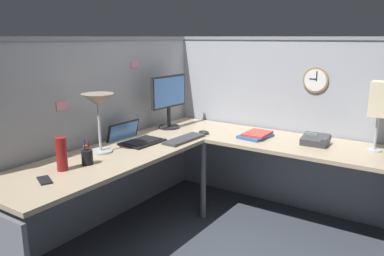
{
  "coord_description": "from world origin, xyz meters",
  "views": [
    {
      "loc": [
        -2.54,
        -1.52,
        1.58
      ],
      "look_at": [
        -0.1,
        0.11,
        0.88
      ],
      "focal_mm": 35.95,
      "sensor_mm": 36.0,
      "label": 1
    }
  ],
  "objects_px": {
    "laptop": "(134,138)",
    "thermos_flask": "(62,154)",
    "computer_mouse": "(204,132)",
    "monitor": "(169,98)",
    "wall_clock": "(316,80)",
    "pen_cup": "(87,157)",
    "keyboard": "(184,139)",
    "cell_phone": "(45,180)",
    "desk_lamp_paper": "(379,101)",
    "office_phone": "(316,140)",
    "book_stack": "(256,135)",
    "desk_lamp_dome": "(98,105)"
  },
  "relations": [
    {
      "from": "laptop",
      "to": "thermos_flask",
      "type": "height_order",
      "value": "thermos_flask"
    },
    {
      "from": "laptop",
      "to": "computer_mouse",
      "type": "distance_m",
      "value": 0.64
    },
    {
      "from": "computer_mouse",
      "to": "monitor",
      "type": "bearing_deg",
      "value": 87.24
    },
    {
      "from": "wall_clock",
      "to": "monitor",
      "type": "bearing_deg",
      "value": 112.94
    },
    {
      "from": "monitor",
      "to": "pen_cup",
      "type": "relative_size",
      "value": 2.78
    },
    {
      "from": "monitor",
      "to": "pen_cup",
      "type": "xyz_separation_m",
      "value": [
        -1.17,
        -0.18,
        -0.24
      ]
    },
    {
      "from": "keyboard",
      "to": "wall_clock",
      "type": "bearing_deg",
      "value": -44.2
    },
    {
      "from": "cell_phone",
      "to": "desk_lamp_paper",
      "type": "relative_size",
      "value": 0.27
    },
    {
      "from": "laptop",
      "to": "office_phone",
      "type": "xyz_separation_m",
      "value": [
        0.73,
        -1.29,
        0.01
      ]
    },
    {
      "from": "book_stack",
      "to": "wall_clock",
      "type": "xyz_separation_m",
      "value": [
        0.38,
        -0.37,
        0.46
      ]
    },
    {
      "from": "desk_lamp_paper",
      "to": "wall_clock",
      "type": "xyz_separation_m",
      "value": [
        0.25,
        0.55,
        0.1
      ]
    },
    {
      "from": "desk_lamp_paper",
      "to": "cell_phone",
      "type": "bearing_deg",
      "value": 139.07
    },
    {
      "from": "desk_lamp_dome",
      "to": "wall_clock",
      "type": "xyz_separation_m",
      "value": [
        1.43,
        -1.16,
        0.12
      ]
    },
    {
      "from": "desk_lamp_dome",
      "to": "desk_lamp_paper",
      "type": "height_order",
      "value": "desk_lamp_paper"
    },
    {
      "from": "monitor",
      "to": "pen_cup",
      "type": "bearing_deg",
      "value": -171.05
    },
    {
      "from": "thermos_flask",
      "to": "pen_cup",
      "type": "bearing_deg",
      "value": -13.75
    },
    {
      "from": "office_phone",
      "to": "book_stack",
      "type": "distance_m",
      "value": 0.5
    },
    {
      "from": "laptop",
      "to": "wall_clock",
      "type": "relative_size",
      "value": 1.8
    },
    {
      "from": "computer_mouse",
      "to": "pen_cup",
      "type": "distance_m",
      "value": 1.17
    },
    {
      "from": "cell_phone",
      "to": "thermos_flask",
      "type": "relative_size",
      "value": 0.65
    },
    {
      "from": "computer_mouse",
      "to": "office_phone",
      "type": "xyz_separation_m",
      "value": [
        0.2,
        -0.93,
        0.02
      ]
    },
    {
      "from": "computer_mouse",
      "to": "desk_lamp_dome",
      "type": "relative_size",
      "value": 0.23
    },
    {
      "from": "monitor",
      "to": "laptop",
      "type": "relative_size",
      "value": 1.27
    },
    {
      "from": "desk_lamp_dome",
      "to": "thermos_flask",
      "type": "relative_size",
      "value": 2.02
    },
    {
      "from": "computer_mouse",
      "to": "cell_phone",
      "type": "height_order",
      "value": "computer_mouse"
    },
    {
      "from": "office_phone",
      "to": "wall_clock",
      "type": "distance_m",
      "value": 0.57
    },
    {
      "from": "keyboard",
      "to": "thermos_flask",
      "type": "distance_m",
      "value": 1.08
    },
    {
      "from": "office_phone",
      "to": "desk_lamp_paper",
      "type": "relative_size",
      "value": 0.4
    },
    {
      "from": "laptop",
      "to": "computer_mouse",
      "type": "xyz_separation_m",
      "value": [
        0.52,
        -0.36,
        -0.01
      ]
    },
    {
      "from": "computer_mouse",
      "to": "book_stack",
      "type": "distance_m",
      "value": 0.46
    },
    {
      "from": "laptop",
      "to": "cell_phone",
      "type": "relative_size",
      "value": 2.74
    },
    {
      "from": "keyboard",
      "to": "cell_phone",
      "type": "xyz_separation_m",
      "value": [
        -1.23,
        0.17,
        -0.01
      ]
    },
    {
      "from": "laptop",
      "to": "pen_cup",
      "type": "distance_m",
      "value": 0.64
    },
    {
      "from": "monitor",
      "to": "thermos_flask",
      "type": "distance_m",
      "value": 1.36
    },
    {
      "from": "keyboard",
      "to": "wall_clock",
      "type": "height_order",
      "value": "wall_clock"
    },
    {
      "from": "laptop",
      "to": "cell_phone",
      "type": "xyz_separation_m",
      "value": [
        -0.98,
        -0.17,
        -0.02
      ]
    },
    {
      "from": "pen_cup",
      "to": "thermos_flask",
      "type": "height_order",
      "value": "thermos_flask"
    },
    {
      "from": "pen_cup",
      "to": "thermos_flask",
      "type": "distance_m",
      "value": 0.19
    },
    {
      "from": "desk_lamp_dome",
      "to": "desk_lamp_paper",
      "type": "relative_size",
      "value": 0.84
    },
    {
      "from": "pen_cup",
      "to": "cell_phone",
      "type": "relative_size",
      "value": 1.25
    },
    {
      "from": "computer_mouse",
      "to": "thermos_flask",
      "type": "height_order",
      "value": "thermos_flask"
    },
    {
      "from": "monitor",
      "to": "desk_lamp_dome",
      "type": "distance_m",
      "value": 0.92
    },
    {
      "from": "keyboard",
      "to": "computer_mouse",
      "type": "height_order",
      "value": "computer_mouse"
    },
    {
      "from": "monitor",
      "to": "book_stack",
      "type": "bearing_deg",
      "value": -80.82
    },
    {
      "from": "cell_phone",
      "to": "desk_lamp_paper",
      "type": "height_order",
      "value": "desk_lamp_paper"
    },
    {
      "from": "laptop",
      "to": "pen_cup",
      "type": "xyz_separation_m",
      "value": [
        -0.62,
        -0.14,
        0.03
      ]
    },
    {
      "from": "cell_phone",
      "to": "wall_clock",
      "type": "distance_m",
      "value": 2.32
    },
    {
      "from": "thermos_flask",
      "to": "wall_clock",
      "type": "height_order",
      "value": "wall_clock"
    },
    {
      "from": "laptop",
      "to": "desk_lamp_dome",
      "type": "xyz_separation_m",
      "value": [
        -0.38,
        -0.01,
        0.34
      ]
    },
    {
      "from": "thermos_flask",
      "to": "office_phone",
      "type": "relative_size",
      "value": 1.04
    }
  ]
}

